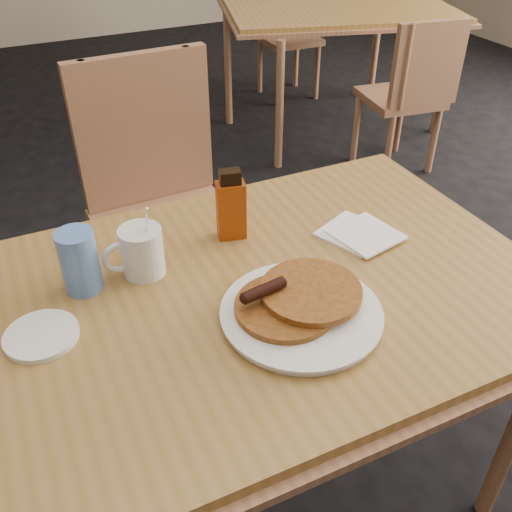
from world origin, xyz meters
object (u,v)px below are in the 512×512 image
at_px(chair_main_far, 159,186).
at_px(pancake_plate, 300,308).
at_px(blue_tumbler, 79,261).
at_px(chair_neighbor_near, 412,86).
at_px(coffee_mug, 141,251).
at_px(syrup_bottle, 231,207).
at_px(main_table, 256,301).
at_px(chair_neighbor_far, 284,23).
at_px(neighbor_table, 339,13).

relative_size(chair_main_far, pancake_plate, 3.10).
bearing_deg(blue_tumbler, chair_neighbor_near, 33.37).
xyz_separation_m(coffee_mug, syrup_bottle, (0.23, 0.05, 0.02)).
relative_size(chair_main_far, syrup_bottle, 5.73).
height_order(main_table, chair_neighbor_far, chair_neighbor_far).
distance_m(chair_main_far, chair_neighbor_far, 2.60).
height_order(neighbor_table, chair_neighbor_near, chair_neighbor_near).
xyz_separation_m(main_table, neighbor_table, (1.57, 2.13, 0.00)).
xyz_separation_m(chair_main_far, chair_neighbor_far, (1.57, 2.07, -0.11)).
xyz_separation_m(chair_main_far, pancake_plate, (0.02, -0.90, 0.17)).
bearing_deg(blue_tumbler, neighbor_table, 46.12).
bearing_deg(coffee_mug, pancake_plate, -27.68).
bearing_deg(coffee_mug, chair_neighbor_near, 56.39).
distance_m(main_table, chair_neighbor_far, 3.27).
bearing_deg(main_table, chair_neighbor_near, 41.76).
relative_size(pancake_plate, blue_tumbler, 2.33).
bearing_deg(main_table, blue_tumbler, 154.72).
distance_m(syrup_bottle, blue_tumbler, 0.36).
distance_m(chair_neighbor_far, pancake_plate, 3.36).
relative_size(main_table, neighbor_table, 0.85).
bearing_deg(chair_main_far, coffee_mug, -111.42).
xyz_separation_m(chair_neighbor_far, pancake_plate, (-1.56, -2.97, 0.27)).
distance_m(pancake_plate, syrup_bottle, 0.33).
bearing_deg(chair_main_far, syrup_bottle, -90.68).
distance_m(chair_main_far, syrup_bottle, 0.62).
distance_m(pancake_plate, coffee_mug, 0.37).
relative_size(chair_main_far, coffee_mug, 5.76).
height_order(neighbor_table, chair_neighbor_far, chair_neighbor_far).
xyz_separation_m(main_table, syrup_bottle, (0.03, 0.20, 0.12)).
relative_size(chair_neighbor_near, pancake_plate, 2.59).
bearing_deg(chair_neighbor_near, chair_main_far, -149.33).
xyz_separation_m(chair_main_far, blue_tumbler, (-0.35, -0.62, 0.22)).
xyz_separation_m(neighbor_table, chair_neighbor_near, (0.02, -0.71, -0.21)).
bearing_deg(main_table, pancake_plate, -72.27).
xyz_separation_m(main_table, chair_main_far, (0.02, 0.78, -0.11)).
relative_size(main_table, coffee_mug, 7.45).
xyz_separation_m(neighbor_table, pancake_plate, (-1.53, -2.25, 0.06)).
height_order(pancake_plate, coffee_mug, coffee_mug).
bearing_deg(chair_main_far, chair_neighbor_near, 20.24).
bearing_deg(chair_neighbor_far, neighbor_table, -90.21).
relative_size(main_table, blue_tumbler, 9.34).
bearing_deg(pancake_plate, chair_neighbor_far, 62.35).
relative_size(coffee_mug, blue_tumbler, 1.25).
height_order(chair_main_far, pancake_plate, chair_main_far).
relative_size(chair_neighbor_near, blue_tumbler, 6.01).
height_order(coffee_mug, syrup_bottle, same).
xyz_separation_m(neighbor_table, coffee_mug, (-1.77, -1.97, 0.10)).
bearing_deg(pancake_plate, coffee_mug, 131.18).
xyz_separation_m(neighbor_table, chair_neighbor_far, (0.03, 0.72, -0.22)).
bearing_deg(chair_neighbor_near, chair_neighbor_far, 98.19).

